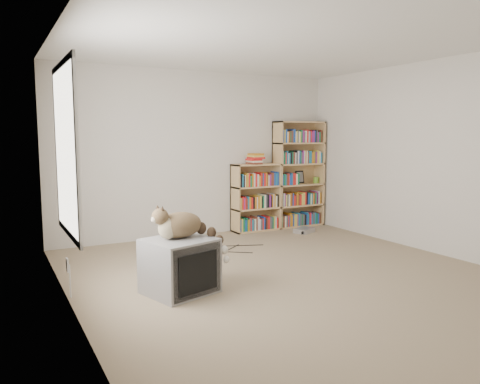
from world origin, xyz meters
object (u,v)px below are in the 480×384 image
cat (186,228)px  bookcase_short (256,200)px  bookcase_tall (298,177)px  crt_tv (179,266)px  dvd_player (304,230)px

cat → bookcase_short: 3.08m
bookcase_tall → bookcase_short: (-0.83, -0.00, -0.34)m
crt_tv → bookcase_tall: bearing=20.8°
bookcase_tall → dvd_player: (-0.24, -0.53, -0.80)m
dvd_player → bookcase_short: bearing=115.7°
crt_tv → bookcase_short: bookcase_short is taller
crt_tv → cat: 0.37m
bookcase_tall → bookcase_short: 0.90m
bookcase_tall → bookcase_short: size_ratio=1.63×
crt_tv → bookcase_short: (2.18, 2.28, 0.23)m
crt_tv → cat: size_ratio=1.02×
bookcase_tall → bookcase_short: bookcase_tall is taller
crt_tv → bookcase_tall: (3.01, 2.28, 0.57)m
crt_tv → dvd_player: bearing=15.9°
cat → bookcase_tall: bearing=26.9°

